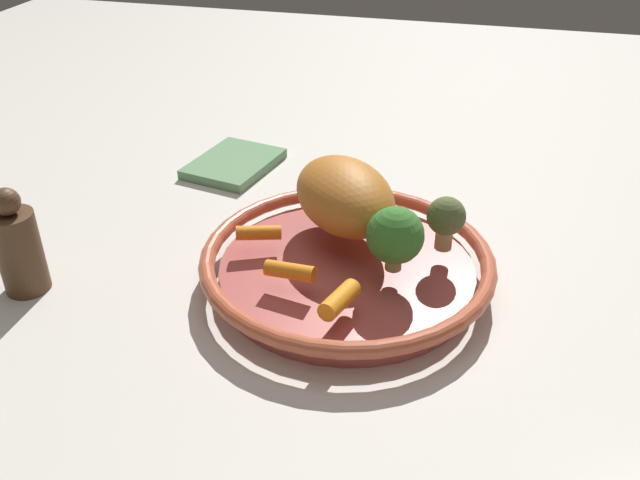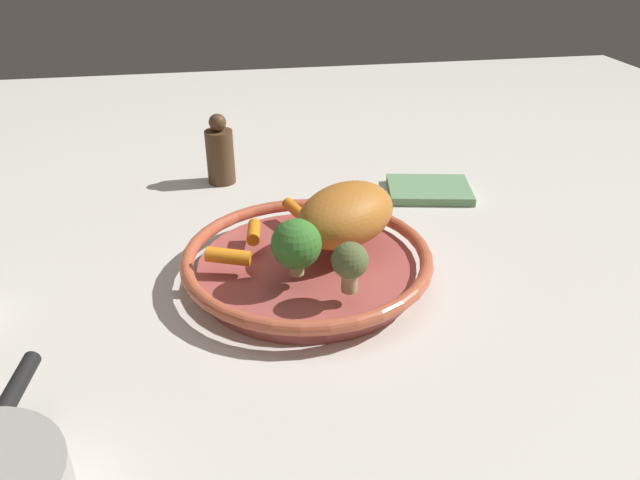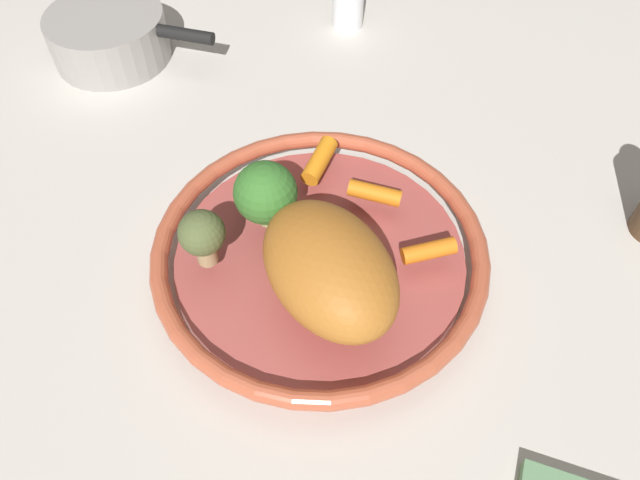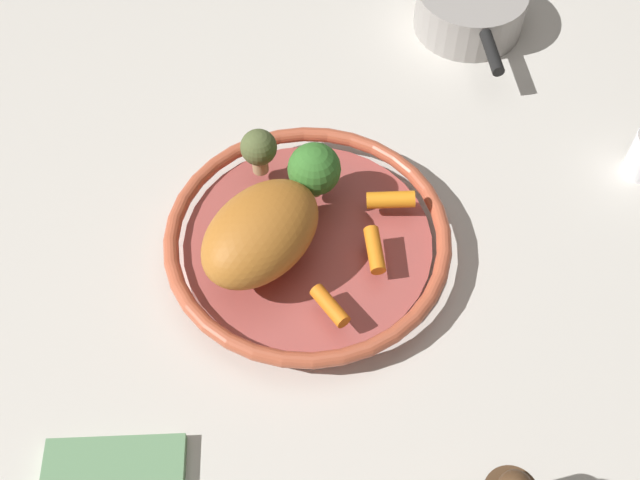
% 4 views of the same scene
% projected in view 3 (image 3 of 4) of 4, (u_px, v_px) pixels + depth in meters
% --- Properties ---
extents(ground_plane, '(2.33, 2.33, 0.00)m').
position_uv_depth(ground_plane, '(320.00, 269.00, 0.61)').
color(ground_plane, beige).
extents(serving_bowl, '(0.32, 0.32, 0.04)m').
position_uv_depth(serving_bowl, '(320.00, 256.00, 0.59)').
color(serving_bowl, '#A84C47').
rests_on(serving_bowl, ground_plane).
extents(roast_chicken_piece, '(0.18, 0.17, 0.08)m').
position_uv_depth(roast_chicken_piece, '(329.00, 268.00, 0.51)').
color(roast_chicken_piece, '#B46A26').
rests_on(roast_chicken_piece, serving_bowl).
extents(baby_carrot_back, '(0.02, 0.06, 0.02)m').
position_uv_depth(baby_carrot_back, '(375.00, 193.00, 0.60)').
color(baby_carrot_back, orange).
rests_on(baby_carrot_back, serving_bowl).
extents(baby_carrot_right, '(0.06, 0.03, 0.02)m').
position_uv_depth(baby_carrot_right, '(319.00, 161.00, 0.63)').
color(baby_carrot_right, orange).
rests_on(baby_carrot_right, serving_bowl).
extents(baby_carrot_near_rim, '(0.03, 0.05, 0.02)m').
position_uv_depth(baby_carrot_near_rim, '(429.00, 251.00, 0.56)').
color(baby_carrot_near_rim, orange).
rests_on(baby_carrot_near_rim, serving_bowl).
extents(broccoli_floret_large, '(0.06, 0.06, 0.07)m').
position_uv_depth(broccoli_floret_large, '(265.00, 193.00, 0.56)').
color(broccoli_floret_large, '#9AA766').
rests_on(broccoli_floret_large, serving_bowl).
extents(broccoli_floret_edge, '(0.04, 0.04, 0.06)m').
position_uv_depth(broccoli_floret_edge, '(202.00, 235.00, 0.53)').
color(broccoli_floret_edge, tan).
rests_on(broccoli_floret_edge, serving_bowl).
extents(salt_shaker, '(0.04, 0.04, 0.07)m').
position_uv_depth(salt_shaker, '(348.00, 2.00, 0.84)').
color(salt_shaker, white).
rests_on(salt_shaker, ground_plane).
extents(saucepan, '(0.15, 0.22, 0.06)m').
position_uv_depth(saucepan, '(110.00, 36.00, 0.79)').
color(saucepan, '#9E9993').
rests_on(saucepan, ground_plane).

